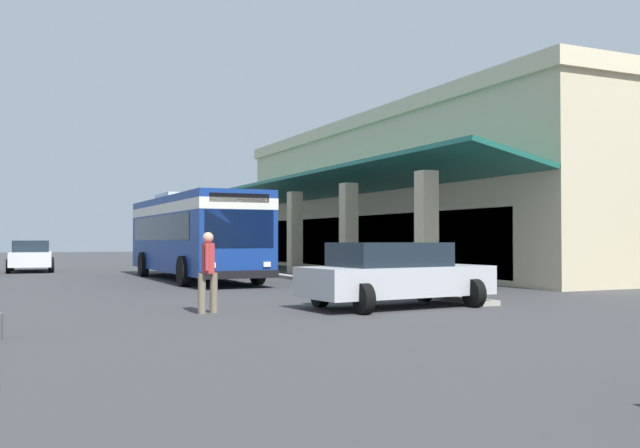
% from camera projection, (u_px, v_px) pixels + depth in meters
% --- Properties ---
extents(ground, '(120.00, 120.00, 0.00)m').
position_uv_depth(ground, '(381.00, 275.00, 30.28)').
color(ground, '#38383A').
extents(curb_strip, '(32.02, 0.50, 0.12)m').
position_uv_depth(curb_strip, '(259.00, 273.00, 30.72)').
color(curb_strip, '#9E998E').
rests_on(curb_strip, ground).
extents(plaza_building, '(26.98, 13.47, 7.26)m').
position_uv_depth(plaza_building, '(442.00, 197.00, 34.79)').
color(plaza_building, '#C6B793').
rests_on(plaza_building, ground).
extents(transit_bus, '(11.23, 2.91, 3.34)m').
position_uv_depth(transit_bus, '(193.00, 231.00, 26.73)').
color(transit_bus, navy).
rests_on(transit_bus, ground).
extents(parked_sedan_silver, '(2.72, 4.55, 1.47)m').
position_uv_depth(parked_sedan_silver, '(395.00, 274.00, 15.90)').
color(parked_sedan_silver, '#B2B5BA').
rests_on(parked_sedan_silver, ground).
extents(parked_sedan_white, '(4.50, 2.20, 1.47)m').
position_uv_depth(parked_sedan_white, '(31.00, 256.00, 33.25)').
color(parked_sedan_white, silver).
rests_on(parked_sedan_white, ground).
extents(pedestrian, '(0.65, 0.45, 1.69)m').
position_uv_depth(pedestrian, '(208.00, 268.00, 14.63)').
color(pedestrian, '#726651').
rests_on(pedestrian, ground).
extents(potted_palm, '(1.87, 1.64, 2.31)m').
position_uv_depth(potted_palm, '(226.00, 256.00, 38.29)').
color(potted_palm, '#4C4742').
rests_on(potted_palm, ground).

